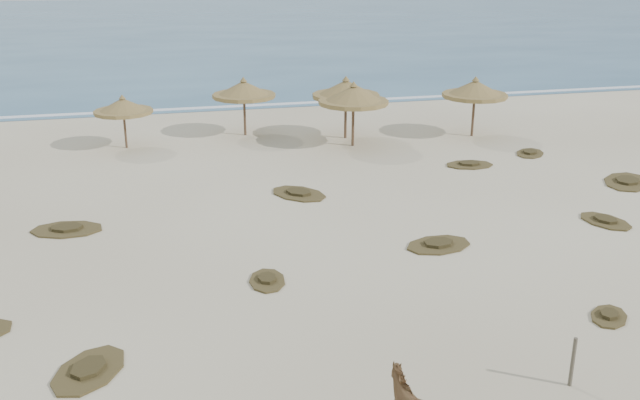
# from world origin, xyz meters

# --- Properties ---
(ground) EXTENTS (160.00, 160.00, 0.00)m
(ground) POSITION_xyz_m (0.00, 0.00, 0.00)
(ground) COLOR beige
(ground) RESTS_ON ground
(ocean) EXTENTS (200.00, 100.00, 0.01)m
(ocean) POSITION_xyz_m (0.00, 75.00, 0.00)
(ocean) COLOR #265473
(ocean) RESTS_ON ground
(foam_line) EXTENTS (70.00, 0.60, 0.01)m
(foam_line) POSITION_xyz_m (0.00, 26.00, 0.00)
(foam_line) COLOR silver
(foam_line) RESTS_ON ground
(palapa_1) EXTENTS (3.31, 3.31, 2.58)m
(palapa_1) POSITION_xyz_m (-7.05, 17.85, 2.00)
(palapa_1) COLOR brown
(palapa_1) RESTS_ON ground
(palapa_2) EXTENTS (3.57, 3.57, 2.98)m
(palapa_2) POSITION_xyz_m (-1.16, 18.99, 2.31)
(palapa_2) COLOR brown
(palapa_2) RESTS_ON ground
(palapa_3) EXTENTS (3.58, 3.58, 3.13)m
(palapa_3) POSITION_xyz_m (3.63, 15.72, 2.43)
(palapa_3) COLOR brown
(palapa_3) RESTS_ON ground
(palapa_4) EXTENTS (4.18, 4.18, 3.13)m
(palapa_4) POSITION_xyz_m (3.67, 17.24, 2.43)
(palapa_4) COLOR brown
(palapa_4) RESTS_ON ground
(palapa_5) EXTENTS (3.89, 3.89, 3.05)m
(palapa_5) POSITION_xyz_m (10.07, 16.14, 2.36)
(palapa_5) COLOR brown
(palapa_5) RESTS_ON ground
(fence_post_near) EXTENTS (0.10, 0.10, 1.18)m
(fence_post_near) POSITION_xyz_m (2.76, -4.72, 0.59)
(fence_post_near) COLOR brown
(fence_post_near) RESTS_ON ground
(scrub_1) EXTENTS (2.65, 1.94, 0.16)m
(scrub_1) POSITION_xyz_m (-8.84, 7.38, 0.05)
(scrub_1) COLOR brown
(scrub_1) RESTS_ON ground
(scrub_2) EXTENTS (1.20, 1.70, 0.16)m
(scrub_2) POSITION_xyz_m (-2.86, 1.91, 0.05)
(scrub_2) COLOR brown
(scrub_2) RESTS_ON ground
(scrub_3) EXTENTS (2.73, 2.88, 0.16)m
(scrub_3) POSITION_xyz_m (-0.41, 9.21, 0.05)
(scrub_3) COLOR brown
(scrub_3) RESTS_ON ground
(scrub_4) EXTENTS (1.78, 2.26, 0.16)m
(scrub_4) POSITION_xyz_m (9.44, 3.82, 0.05)
(scrub_4) COLOR brown
(scrub_4) RESTS_ON ground
(scrub_5) EXTENTS (3.15, 3.24, 0.16)m
(scrub_5) POSITION_xyz_m (12.97, 7.53, 0.05)
(scrub_5) COLOR brown
(scrub_5) RESTS_ON ground
(scrub_7) EXTENTS (2.23, 1.55, 0.16)m
(scrub_7) POSITION_xyz_m (7.72, 11.30, 0.05)
(scrub_7) COLOR brown
(scrub_7) RESTS_ON ground
(scrub_9) EXTENTS (2.49, 1.88, 0.16)m
(scrub_9) POSITION_xyz_m (2.94, 3.21, 0.05)
(scrub_9) COLOR brown
(scrub_9) RESTS_ON ground
(scrub_10) EXTENTS (2.11, 2.20, 0.16)m
(scrub_10) POSITION_xyz_m (11.25, 12.35, 0.05)
(scrub_10) COLOR brown
(scrub_10) RESTS_ON ground
(scrub_11) EXTENTS (2.26, 2.58, 0.16)m
(scrub_11) POSITION_xyz_m (-7.55, -1.72, 0.05)
(scrub_11) COLOR brown
(scrub_11) RESTS_ON ground
(scrub_12) EXTENTS (1.59, 1.62, 0.16)m
(scrub_12) POSITION_xyz_m (5.43, -2.25, 0.05)
(scrub_12) COLOR brown
(scrub_12) RESTS_ON ground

